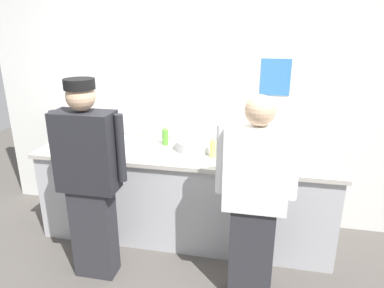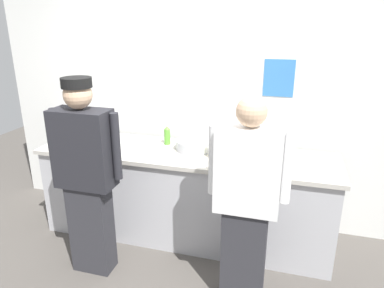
% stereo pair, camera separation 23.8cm
% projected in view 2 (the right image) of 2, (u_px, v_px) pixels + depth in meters
% --- Properties ---
extents(ground_plane, '(9.00, 9.00, 0.00)m').
position_uv_depth(ground_plane, '(173.00, 256.00, 3.37)').
color(ground_plane, '#514C47').
extents(wall_back, '(4.53, 0.11, 2.82)m').
position_uv_depth(wall_back, '(199.00, 92.00, 3.72)').
color(wall_back, silver).
rests_on(wall_back, ground).
extents(prep_counter, '(2.89, 0.75, 0.92)m').
position_uv_depth(prep_counter, '(185.00, 194.00, 3.57)').
color(prep_counter, '#B2B2B7').
rests_on(prep_counter, ground).
extents(chef_near_left, '(0.62, 0.24, 1.72)m').
position_uv_depth(chef_near_left, '(86.00, 174.00, 2.92)').
color(chef_near_left, '#2D2D33').
rests_on(chef_near_left, ground).
extents(chef_center, '(0.60, 0.24, 1.65)m').
position_uv_depth(chef_center, '(247.00, 200.00, 2.60)').
color(chef_center, '#2D2D33').
rests_on(chef_center, ground).
extents(plate_stack_front, '(0.22, 0.22, 0.05)m').
position_uv_depth(plate_stack_front, '(99.00, 141.00, 3.67)').
color(plate_stack_front, white).
rests_on(plate_stack_front, prep_counter).
extents(plate_stack_rear, '(0.20, 0.20, 0.08)m').
position_uv_depth(plate_stack_rear, '(123.00, 140.00, 3.62)').
color(plate_stack_rear, white).
rests_on(plate_stack_rear, prep_counter).
extents(mixing_bowl_steel, '(0.36, 0.36, 0.10)m').
position_uv_depth(mixing_bowl_steel, '(194.00, 145.00, 3.47)').
color(mixing_bowl_steel, '#B7BABF').
rests_on(mixing_bowl_steel, prep_counter).
extents(sheet_tray, '(0.45, 0.35, 0.02)m').
position_uv_depth(sheet_tray, '(301.00, 164.00, 3.09)').
color(sheet_tray, '#B7BABF').
rests_on(sheet_tray, prep_counter).
extents(squeeze_bottle_primary, '(0.06, 0.06, 0.19)m').
position_uv_depth(squeeze_bottle_primary, '(167.00, 136.00, 3.61)').
color(squeeze_bottle_primary, '#56A333').
rests_on(squeeze_bottle_primary, prep_counter).
extents(squeeze_bottle_secondary, '(0.06, 0.06, 0.20)m').
position_uv_depth(squeeze_bottle_secondary, '(212.00, 148.00, 3.24)').
color(squeeze_bottle_secondary, '#E5E066').
rests_on(squeeze_bottle_secondary, prep_counter).
extents(squeeze_bottle_spare, '(0.06, 0.06, 0.18)m').
position_uv_depth(squeeze_bottle_spare, '(251.00, 147.00, 3.31)').
color(squeeze_bottle_spare, '#56A333').
rests_on(squeeze_bottle_spare, prep_counter).
extents(ramekin_red_sauce, '(0.09, 0.09, 0.05)m').
position_uv_depth(ramekin_red_sauce, '(83.00, 134.00, 3.89)').
color(ramekin_red_sauce, white).
rests_on(ramekin_red_sauce, prep_counter).
extents(ramekin_yellow_sauce, '(0.09, 0.09, 0.04)m').
position_uv_depth(ramekin_yellow_sauce, '(239.00, 153.00, 3.33)').
color(ramekin_yellow_sauce, white).
rests_on(ramekin_yellow_sauce, prep_counter).
extents(ramekin_orange_sauce, '(0.09, 0.09, 0.05)m').
position_uv_depth(ramekin_orange_sauce, '(72.00, 144.00, 3.56)').
color(ramekin_orange_sauce, white).
rests_on(ramekin_orange_sauce, prep_counter).
extents(ramekin_green_sauce, '(0.09, 0.09, 0.04)m').
position_uv_depth(ramekin_green_sauce, '(227.00, 147.00, 3.48)').
color(ramekin_green_sauce, white).
rests_on(ramekin_green_sauce, prep_counter).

